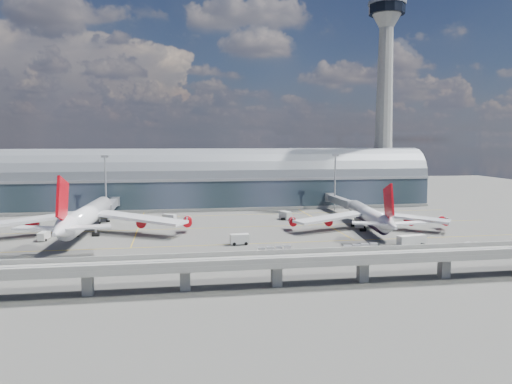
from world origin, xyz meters
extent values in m
plane|color=#474744|center=(0.00, 0.00, 0.00)|extent=(500.00, 500.00, 0.00)
cube|color=gold|center=(0.00, -10.00, 0.01)|extent=(200.00, 0.25, 0.01)
cube|color=gold|center=(0.00, 20.00, 0.01)|extent=(200.00, 0.25, 0.01)
cube|color=gold|center=(0.00, 50.00, 0.01)|extent=(200.00, 0.25, 0.01)
cube|color=gold|center=(-35.00, 30.00, 0.01)|extent=(0.25, 80.00, 0.01)
cube|color=gold|center=(35.00, 30.00, 0.01)|extent=(0.25, 80.00, 0.01)
cube|color=#202E36|center=(0.00, 78.00, 7.00)|extent=(200.00, 28.00, 14.00)
cylinder|color=slate|center=(0.00, 78.00, 14.00)|extent=(200.00, 28.00, 28.00)
cube|color=gray|center=(0.00, 64.00, 14.00)|extent=(200.00, 1.00, 1.20)
cube|color=gray|center=(0.00, 78.00, 0.60)|extent=(200.00, 30.00, 1.20)
cube|color=gray|center=(85.00, 83.00, 4.00)|extent=(18.00, 18.00, 8.00)
cone|color=gray|center=(85.00, 83.00, 45.00)|extent=(10.00, 10.00, 90.00)
cone|color=gray|center=(85.00, 83.00, 92.00)|extent=(16.00, 16.00, 8.00)
cylinder|color=black|center=(85.00, 83.00, 97.00)|extent=(18.00, 18.00, 5.00)
cylinder|color=slate|center=(85.00, 83.00, 100.00)|extent=(19.00, 19.00, 1.50)
cylinder|color=gray|center=(85.00, 83.00, 101.50)|extent=(2.40, 2.40, 3.00)
cube|color=gray|center=(0.00, -55.00, 5.50)|extent=(220.00, 8.50, 1.20)
cube|color=gray|center=(0.00, -59.00, 6.60)|extent=(220.00, 0.40, 1.20)
cube|color=gray|center=(0.00, -51.00, 6.60)|extent=(220.00, 0.40, 1.20)
cube|color=gray|center=(0.00, -56.50, 6.15)|extent=(220.00, 0.12, 0.12)
cube|color=gray|center=(0.00, -53.50, 6.15)|extent=(220.00, 0.12, 0.12)
cube|color=gray|center=(-40.00, -55.00, 2.50)|extent=(2.20, 2.20, 5.00)
cube|color=gray|center=(-20.00, -55.00, 2.50)|extent=(2.20, 2.20, 5.00)
cube|color=gray|center=(0.00, -55.00, 2.50)|extent=(2.20, 2.20, 5.00)
cube|color=gray|center=(20.00, -55.00, 2.50)|extent=(2.20, 2.20, 5.00)
cube|color=gray|center=(40.00, -55.00, 2.50)|extent=(2.20, 2.20, 5.00)
cylinder|color=gray|center=(-50.00, 55.00, 12.50)|extent=(0.70, 0.70, 25.00)
cube|color=gray|center=(-50.00, 55.00, 25.20)|extent=(3.00, 0.40, 1.00)
cylinder|color=gray|center=(50.00, 55.00, 12.50)|extent=(0.70, 0.70, 25.00)
cube|color=gray|center=(50.00, 55.00, 25.20)|extent=(3.00, 0.40, 1.00)
cylinder|color=white|center=(-51.04, 14.83, 6.47)|extent=(9.86, 55.64, 6.68)
cone|color=white|center=(-49.27, 45.58, 6.47)|extent=(7.15, 8.72, 6.68)
cone|color=white|center=(-52.94, -18.01, 7.30)|extent=(7.39, 12.89, 6.68)
cube|color=#BF0811|center=(-52.76, -14.88, 15.55)|extent=(1.45, 12.50, 13.82)
cube|color=white|center=(-68.60, 13.75, 5.63)|extent=(34.05, 21.64, 2.70)
cube|color=white|center=(-33.73, 11.74, 5.63)|extent=(33.08, 24.62, 2.70)
cylinder|color=#BF0811|center=(-69.13, 15.88, 3.76)|extent=(3.63, 5.40, 3.34)
cylinder|color=#BF0811|center=(-32.96, 13.78, 3.76)|extent=(3.63, 5.40, 3.34)
cylinder|color=#BF0811|center=(-17.46, 12.89, 3.76)|extent=(3.63, 5.40, 3.34)
cylinder|color=gray|center=(-49.92, 34.31, 1.57)|extent=(0.52, 0.52, 3.13)
cylinder|color=gray|center=(-54.62, 10.85, 1.57)|extent=(0.63, 0.63, 3.13)
cylinder|color=gray|center=(-47.95, 10.47, 1.57)|extent=(0.63, 0.63, 3.13)
cylinder|color=black|center=(-54.62, 10.85, 0.57)|extent=(2.38, 1.70, 1.57)
cylinder|color=black|center=(-47.95, 10.47, 0.57)|extent=(2.38, 1.70, 1.57)
cylinder|color=white|center=(46.91, 7.61, 5.35)|extent=(11.23, 44.15, 5.26)
cone|color=white|center=(50.29, 32.02, 5.35)|extent=(6.21, 7.91, 5.26)
cone|color=white|center=(43.27, -18.59, 6.07)|extent=(6.70, 11.50, 5.26)
cube|color=#BF0811|center=(43.65, -15.90, 12.97)|extent=(2.12, 10.83, 12.01)
cube|color=white|center=(32.59, 7.77, 4.62)|extent=(28.18, 16.21, 2.25)
cube|color=white|center=(60.72, 3.87, 4.62)|extent=(26.41, 21.91, 2.25)
cylinder|color=black|center=(46.91, 7.61, 3.90)|extent=(9.83, 39.59, 4.47)
cylinder|color=#BF0811|center=(32.32, 9.64, 2.99)|extent=(3.50, 4.89, 2.90)
cylinder|color=#BF0811|center=(19.82, 11.37, 2.99)|extent=(3.50, 4.89, 2.90)
cylinder|color=#BF0811|center=(61.49, 5.59, 2.99)|extent=(3.50, 4.89, 2.90)
cylinder|color=#BF0811|center=(73.99, 3.86, 2.99)|extent=(3.50, 4.89, 2.90)
cylinder|color=gray|center=(49.03, 22.93, 1.36)|extent=(0.45, 0.45, 2.72)
cylinder|color=gray|center=(43.54, 4.42, 1.36)|extent=(0.54, 0.54, 2.72)
cylinder|color=gray|center=(49.28, 3.62, 1.36)|extent=(0.54, 0.54, 2.72)
cylinder|color=black|center=(43.54, 4.42, 0.50)|extent=(2.16, 1.62, 1.36)
cylinder|color=black|center=(49.28, 3.62, 0.50)|extent=(2.16, 1.62, 1.36)
cube|color=gray|center=(-47.54, 52.00, 5.20)|extent=(3.00, 24.00, 3.00)
cube|color=gray|center=(-47.54, 40.00, 5.20)|extent=(3.60, 3.60, 3.40)
cylinder|color=gray|center=(-47.54, 64.00, 5.20)|extent=(4.40, 4.40, 4.00)
cylinder|color=gray|center=(-47.54, 40.00, 1.70)|extent=(0.50, 0.50, 3.40)
cylinder|color=black|center=(-47.54, 40.00, 0.35)|extent=(1.40, 0.80, 0.80)
cube|color=gray|center=(50.41, 50.00, 5.20)|extent=(3.00, 28.00, 3.00)
cube|color=gray|center=(50.41, 36.00, 5.20)|extent=(3.60, 3.60, 3.40)
cylinder|color=gray|center=(50.41, 64.00, 5.20)|extent=(4.40, 4.40, 4.00)
cylinder|color=gray|center=(50.41, 36.00, 1.70)|extent=(0.50, 0.50, 3.40)
cylinder|color=black|center=(50.41, 36.00, 0.35)|extent=(1.40, 0.80, 0.80)
cube|color=#BCBCB8|center=(-63.40, 6.71, 1.51)|extent=(2.68, 6.76, 2.46)
cylinder|color=black|center=(-63.56, 8.82, 0.43)|extent=(2.42, 1.03, 0.85)
cylinder|color=black|center=(-63.24, 4.60, 0.43)|extent=(2.42, 1.03, 0.85)
cube|color=#BCBCB8|center=(-2.31, -10.64, 1.82)|extent=(5.75, 2.78, 2.95)
cylinder|color=black|center=(-0.50, -10.69, 0.51)|extent=(1.11, 2.87, 1.02)
cylinder|color=black|center=(-4.13, -10.59, 0.51)|extent=(1.11, 2.87, 1.02)
cube|color=#BCBCB8|center=(48.90, -21.31, 1.84)|extent=(9.53, 4.46, 2.98)
cylinder|color=black|center=(51.77, -21.91, 0.52)|extent=(1.60, 3.02, 1.03)
cylinder|color=black|center=(46.02, -20.71, 0.52)|extent=(1.60, 3.02, 1.03)
cube|color=#BCBCB8|center=(44.63, 11.78, 1.72)|extent=(4.10, 6.86, 2.79)
cylinder|color=black|center=(44.07, 13.76, 0.48)|extent=(2.84, 1.65, 0.97)
cylinder|color=black|center=(45.18, 9.79, 0.48)|extent=(2.84, 1.65, 0.97)
cube|color=#BCBCB8|center=(22.43, 34.59, 1.81)|extent=(4.52, 6.22, 2.94)
cylinder|color=black|center=(23.10, 36.27, 0.51)|extent=(3.00, 2.00, 1.02)
cylinder|color=black|center=(21.76, 32.91, 0.51)|extent=(3.00, 2.00, 1.02)
cube|color=#BCBCB8|center=(-23.79, 38.19, 1.50)|extent=(5.76, 5.11, 2.43)
cylinder|color=black|center=(-22.36, 39.28, 0.42)|extent=(2.09, 2.37, 0.84)
cylinder|color=black|center=(-25.21, 37.10, 0.42)|extent=(2.09, 2.37, 0.84)
cube|color=gray|center=(2.16, -23.89, 0.25)|extent=(2.65, 1.97, 0.30)
cube|color=silver|center=(2.16, -23.89, 1.07)|extent=(2.23, 1.81, 1.52)
cube|color=gray|center=(4.77, -23.49, 0.25)|extent=(2.65, 1.97, 0.30)
cube|color=silver|center=(4.77, -23.49, 1.07)|extent=(2.23, 1.81, 1.52)
cube|color=gray|center=(7.38, -23.10, 0.25)|extent=(2.65, 1.97, 0.30)
cube|color=silver|center=(7.38, -23.10, 1.07)|extent=(2.23, 1.81, 1.52)
cube|color=gray|center=(9.99, -22.71, 0.25)|extent=(2.65, 1.97, 0.30)
cube|color=silver|center=(9.99, -22.71, 1.07)|extent=(2.23, 1.81, 1.52)
cube|color=gray|center=(26.97, -25.88, 0.28)|extent=(2.98, 2.27, 0.34)
cube|color=silver|center=(26.97, -25.88, 1.17)|extent=(2.52, 2.08, 1.68)
cube|color=gray|center=(29.82, -25.32, 0.28)|extent=(2.98, 2.27, 0.34)
cube|color=silver|center=(29.82, -25.32, 1.17)|extent=(2.52, 2.08, 1.68)
cube|color=gray|center=(32.67, -24.76, 0.28)|extent=(2.98, 2.27, 0.34)
cube|color=silver|center=(32.67, -24.76, 1.17)|extent=(2.52, 2.08, 1.68)
cube|color=gray|center=(35.52, -24.19, 0.28)|extent=(2.98, 2.27, 0.34)
cube|color=silver|center=(35.52, -24.19, 1.17)|extent=(2.52, 2.08, 1.68)
cube|color=gray|center=(64.71, -26.11, 0.22)|extent=(2.42, 1.88, 0.27)
cube|color=silver|center=(64.71, -26.11, 0.94)|extent=(2.05, 1.71, 1.35)
cube|color=gray|center=(66.99, -26.63, 0.22)|extent=(2.42, 1.88, 0.27)
cube|color=silver|center=(66.99, -26.63, 0.94)|extent=(2.05, 1.71, 1.35)
camera|label=1|loc=(-22.20, -160.14, 32.13)|focal=35.00mm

